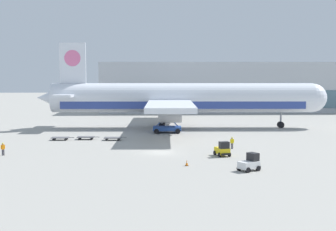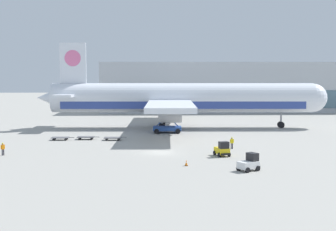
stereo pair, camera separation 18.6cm
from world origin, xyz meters
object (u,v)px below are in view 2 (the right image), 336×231
at_px(traffic_cone_near, 186,163).
at_px(ground_crew_near, 3,148).
at_px(airplane_main, 179,99).
at_px(baggage_tug_mid, 222,150).
at_px(baggage_dolly_lead, 60,138).
at_px(baggage_dolly_second, 86,137).
at_px(scissor_lift_loader, 167,121).
at_px(baggage_dolly_third, 113,138).
at_px(ground_crew_far, 232,142).
at_px(baggage_tug_foreground, 249,163).

bearing_deg(traffic_cone_near, ground_crew_near, 161.63).
xyz_separation_m(airplane_main, ground_crew_near, (-25.53, -30.32, -4.82)).
height_order(baggage_tug_mid, baggage_dolly_lead, baggage_tug_mid).
xyz_separation_m(baggage_tug_mid, baggage_dolly_second, (-20.32, 16.34, -0.49)).
relative_size(airplane_main, traffic_cone_near, 76.96).
relative_size(scissor_lift_loader, baggage_dolly_third, 1.53).
height_order(airplane_main, baggage_dolly_lead, airplane_main).
distance_m(airplane_main, baggage_dolly_second, 23.32).
height_order(scissor_lift_loader, baggage_tug_mid, scissor_lift_loader).
bearing_deg(baggage_dolly_third, scissor_lift_loader, 46.00).
bearing_deg(baggage_tug_mid, airplane_main, 172.55).
bearing_deg(baggage_dolly_third, ground_crew_near, -133.94).
distance_m(baggage_tug_mid, traffic_cone_near, 8.31).
distance_m(baggage_dolly_lead, baggage_dolly_third, 8.68).
height_order(baggage_dolly_second, traffic_cone_near, traffic_cone_near).
xyz_separation_m(ground_crew_near, traffic_cone_near, (24.10, -8.00, -0.65)).
height_order(airplane_main, ground_crew_near, airplane_main).
relative_size(baggage_dolly_second, traffic_cone_near, 4.92).
xyz_separation_m(scissor_lift_loader, baggage_dolly_lead, (-17.99, -8.82, -1.76)).
xyz_separation_m(scissor_lift_loader, ground_crew_near, (-22.94, -23.01, -1.13)).
height_order(airplane_main, baggage_dolly_second, airplane_main).
bearing_deg(baggage_dolly_second, ground_crew_far, -23.94).
bearing_deg(baggage_dolly_second, baggage_tug_foreground, -48.62).
distance_m(ground_crew_near, ground_crew_far, 31.99).
bearing_deg(baggage_tug_mid, ground_crew_far, 144.11).
relative_size(baggage_dolly_second, ground_crew_near, 2.14).
bearing_deg(ground_crew_near, scissor_lift_loader, 8.12).
bearing_deg(baggage_tug_mid, baggage_dolly_lead, -137.28).
relative_size(baggage_dolly_lead, baggage_dolly_third, 1.00).
xyz_separation_m(baggage_dolly_lead, ground_crew_far, (26.75, -9.98, 0.63)).
relative_size(baggage_tug_mid, traffic_cone_near, 3.59).
bearing_deg(scissor_lift_loader, ground_crew_near, -132.84).
xyz_separation_m(baggage_tug_mid, ground_crew_near, (-29.40, 1.63, 0.14)).
relative_size(baggage_dolly_lead, baggage_dolly_second, 1.00).
xyz_separation_m(airplane_main, baggage_dolly_second, (-16.45, -15.61, -5.45)).
bearing_deg(baggage_dolly_lead, ground_crew_near, -108.30).
height_order(baggage_dolly_second, ground_crew_far, ground_crew_far).
relative_size(baggage_tug_foreground, baggage_dolly_lead, 0.76).
distance_m(baggage_tug_mid, baggage_dolly_second, 26.08).
xyz_separation_m(baggage_tug_foreground, baggage_dolly_second, (-21.94, 25.76, -0.49)).
height_order(baggage_dolly_lead, baggage_dolly_second, same).
bearing_deg(baggage_dolly_third, airplane_main, 55.38).
bearing_deg(baggage_dolly_third, baggage_tug_foreground, -53.92).
bearing_deg(baggage_tug_mid, scissor_lift_loader, -179.67).
height_order(baggage_dolly_third, traffic_cone_near, traffic_cone_near).
height_order(baggage_dolly_lead, baggage_dolly_third, same).
distance_m(baggage_tug_foreground, baggage_dolly_third, 30.23).
distance_m(baggage_tug_foreground, traffic_cone_near, 7.58).
relative_size(airplane_main, baggage_dolly_lead, 15.65).
bearing_deg(baggage_tug_mid, ground_crew_near, -107.53).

